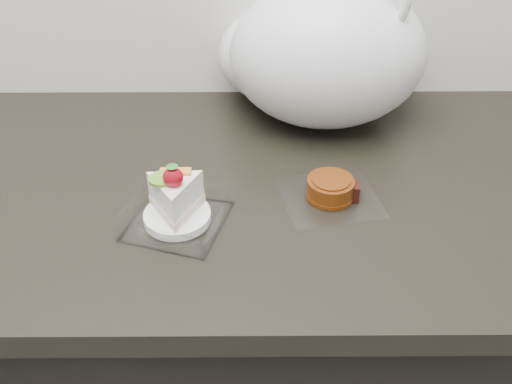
# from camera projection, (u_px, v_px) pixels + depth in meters

# --- Properties ---
(counter) EXTENTS (2.04, 0.64, 0.90)m
(counter) POSITION_uv_depth(u_px,v_px,m) (176.00, 352.00, 1.20)
(counter) COLOR black
(counter) RESTS_ON ground
(cake_tray) EXTENTS (0.17, 0.17, 0.11)m
(cake_tray) POSITION_uv_depth(u_px,v_px,m) (176.00, 207.00, 0.83)
(cake_tray) COLOR white
(cake_tray) RESTS_ON counter
(mooncake_wrap) EXTENTS (0.17, 0.16, 0.04)m
(mooncake_wrap) POSITION_uv_depth(u_px,v_px,m) (331.00, 190.00, 0.88)
(mooncake_wrap) COLOR white
(mooncake_wrap) RESTS_ON counter
(plastic_bag) EXTENTS (0.44, 0.38, 0.32)m
(plastic_bag) POSITION_uv_depth(u_px,v_px,m) (316.00, 54.00, 1.02)
(plastic_bag) COLOR white
(plastic_bag) RESTS_ON counter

